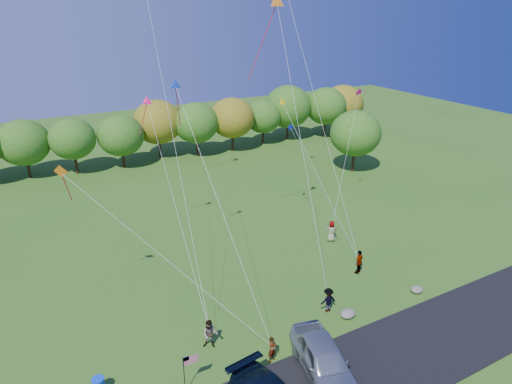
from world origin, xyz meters
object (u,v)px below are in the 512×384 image
flyer_c (328,300)px  flyer_e (331,231)px  flyer_d (359,262)px  flyer_a (272,349)px  minivan_silver (324,360)px  flyer_b (210,334)px

flyer_c → flyer_e: 9.84m
flyer_d → flyer_e: flyer_d is taller
flyer_a → flyer_d: bearing=0.9°
minivan_silver → flyer_e: bearing=64.7°
flyer_d → flyer_e: 5.21m
minivan_silver → flyer_d: 11.08m
flyer_b → flyer_a: bearing=-12.9°
flyer_c → flyer_e: (6.15, 7.68, 0.06)m
flyer_c → flyer_d: 5.53m
flyer_c → flyer_d: flyer_d is taller
flyer_b → flyer_e: bearing=59.5°
flyer_c → flyer_d: bearing=-146.9°
flyer_d → flyer_a: bearing=-1.5°
flyer_a → flyer_e: flyer_e is taller
flyer_a → flyer_d: 11.46m
flyer_a → flyer_e: (11.70, 9.83, 0.12)m
minivan_silver → flyer_d: minivan_silver is taller
flyer_b → flyer_d: bearing=42.1°
flyer_e → flyer_c: bearing=84.2°
minivan_silver → flyer_c: bearing=64.1°
flyer_b → flyer_c: 8.20m
flyer_d → flyer_e: bearing=-130.5°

